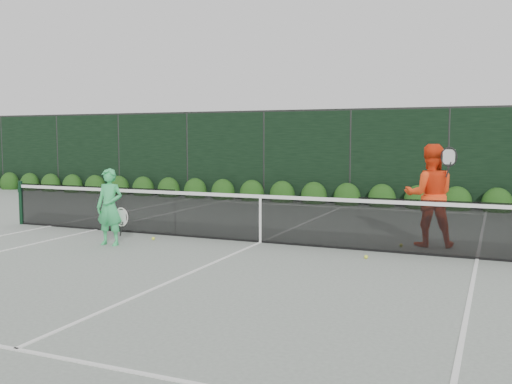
% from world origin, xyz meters
% --- Properties ---
extents(ground, '(80.00, 80.00, 0.00)m').
position_xyz_m(ground, '(0.00, 0.00, 0.00)').
color(ground, gray).
rests_on(ground, ground).
extents(tennis_net, '(12.90, 0.10, 1.07)m').
position_xyz_m(tennis_net, '(-0.02, 0.00, 0.53)').
color(tennis_net, '#10321D').
rests_on(tennis_net, ground).
extents(player_woman, '(0.65, 0.41, 1.52)m').
position_xyz_m(player_woman, '(-2.65, -1.40, 0.76)').
color(player_woman, '#3AC66B').
rests_on(player_woman, ground).
extents(player_man, '(1.12, 0.96, 2.01)m').
position_xyz_m(player_man, '(3.18, 0.98, 1.00)').
color(player_man, '#FF4115').
rests_on(player_man, ground).
extents(court_lines, '(11.03, 23.83, 0.01)m').
position_xyz_m(court_lines, '(0.00, 0.00, 0.01)').
color(court_lines, white).
rests_on(court_lines, ground).
extents(windscreen_fence, '(32.00, 21.07, 3.06)m').
position_xyz_m(windscreen_fence, '(0.00, -2.71, 1.51)').
color(windscreen_fence, black).
rests_on(windscreen_fence, ground).
extents(hedge_row, '(31.66, 0.65, 0.94)m').
position_xyz_m(hedge_row, '(-0.00, 7.15, 0.23)').
color(hedge_row, '#123C10').
rests_on(hedge_row, ground).
extents(tennis_balls, '(4.94, 1.42, 0.07)m').
position_xyz_m(tennis_balls, '(0.95, -0.23, 0.03)').
color(tennis_balls, '#E4F536').
rests_on(tennis_balls, ground).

